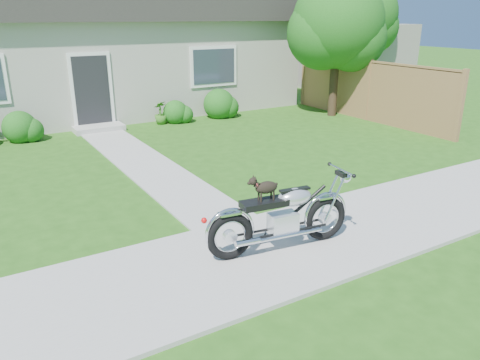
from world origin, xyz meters
name	(u,v)px	position (x,y,z in m)	size (l,w,h in m)	color
ground	(343,229)	(0.00, 0.00, 0.00)	(80.00, 80.00, 0.00)	#235114
sidewalk	(343,228)	(0.00, 0.00, 0.02)	(24.00, 2.20, 0.04)	#9E9B93
walkway	(142,162)	(-1.50, 5.00, 0.01)	(1.20, 8.00, 0.03)	#9E9B93
house	(110,46)	(0.00, 11.99, 2.16)	(12.60, 7.03, 4.50)	#BAB3A8
fence	(368,90)	(6.30, 5.75, 0.94)	(0.12, 6.62, 1.90)	#8F6340
tree_near	(342,27)	(5.93, 6.76, 2.84)	(2.90, 2.89, 4.43)	#3D2B1C
tree_far	(364,18)	(10.74, 10.62, 3.06)	(3.11, 3.11, 4.77)	#3D2B1C
shrub_row	(99,118)	(-1.51, 8.50, 0.41)	(8.35, 1.03, 1.03)	#1D5717
potted_plant_right	(161,113)	(0.41, 8.55, 0.35)	(0.40, 0.40, 0.71)	#356D1E
motorcycle_with_dog	(283,216)	(-1.25, -0.09, 0.54)	(2.22, 0.64, 1.13)	black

